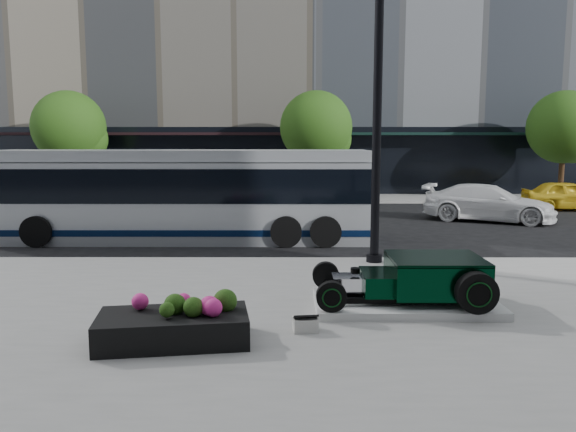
{
  "coord_description": "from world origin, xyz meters",
  "views": [
    {
      "loc": [
        -0.37,
        -16.75,
        3.24
      ],
      "look_at": [
        -0.42,
        -1.7,
        1.2
      ],
      "focal_mm": 35.0,
      "sensor_mm": 36.0,
      "label": 1
    }
  ],
  "objects_px": {
    "hot_rod": "(424,277)",
    "yellow_taxi": "(568,195)",
    "transit_bus": "(182,195)",
    "white_sedan": "(489,203)",
    "flower_planter": "(173,325)",
    "lamppost": "(377,128)"
  },
  "relations": [
    {
      "from": "hot_rod",
      "to": "white_sedan",
      "type": "xyz_separation_m",
      "value": [
        5.49,
        12.2,
        0.04
      ]
    },
    {
      "from": "transit_bus",
      "to": "white_sedan",
      "type": "bearing_deg",
      "value": 20.69
    },
    {
      "from": "hot_rod",
      "to": "flower_planter",
      "type": "xyz_separation_m",
      "value": [
        -4.31,
        -1.89,
        -0.3
      ]
    },
    {
      "from": "lamppost",
      "to": "transit_bus",
      "type": "relative_size",
      "value": 0.61
    },
    {
      "from": "transit_bus",
      "to": "yellow_taxi",
      "type": "bearing_deg",
      "value": 25.59
    },
    {
      "from": "white_sedan",
      "to": "yellow_taxi",
      "type": "height_order",
      "value": "white_sedan"
    },
    {
      "from": "lamppost",
      "to": "yellow_taxi",
      "type": "xyz_separation_m",
      "value": [
        10.76,
        11.75,
        -2.85
      ]
    },
    {
      "from": "yellow_taxi",
      "to": "lamppost",
      "type": "bearing_deg",
      "value": 144.12
    },
    {
      "from": "flower_planter",
      "to": "transit_bus",
      "type": "height_order",
      "value": "transit_bus"
    },
    {
      "from": "lamppost",
      "to": "flower_planter",
      "type": "relative_size",
      "value": 3.04
    },
    {
      "from": "yellow_taxi",
      "to": "flower_planter",
      "type": "bearing_deg",
      "value": 146.66
    },
    {
      "from": "white_sedan",
      "to": "yellow_taxi",
      "type": "xyz_separation_m",
      "value": [
        4.94,
        3.53,
        -0.05
      ]
    },
    {
      "from": "transit_bus",
      "to": "flower_planter",
      "type": "bearing_deg",
      "value": -80.14
    },
    {
      "from": "flower_planter",
      "to": "white_sedan",
      "type": "height_order",
      "value": "white_sedan"
    },
    {
      "from": "white_sedan",
      "to": "yellow_taxi",
      "type": "relative_size",
      "value": 1.25
    },
    {
      "from": "hot_rod",
      "to": "flower_planter",
      "type": "height_order",
      "value": "hot_rod"
    },
    {
      "from": "hot_rod",
      "to": "yellow_taxi",
      "type": "height_order",
      "value": "yellow_taxi"
    },
    {
      "from": "hot_rod",
      "to": "lamppost",
      "type": "xyz_separation_m",
      "value": [
        -0.33,
        3.98,
        2.85
      ]
    },
    {
      "from": "hot_rod",
      "to": "white_sedan",
      "type": "height_order",
      "value": "white_sedan"
    },
    {
      "from": "transit_bus",
      "to": "hot_rod",
      "type": "bearing_deg",
      "value": -52.58
    },
    {
      "from": "white_sedan",
      "to": "yellow_taxi",
      "type": "distance_m",
      "value": 6.07
    },
    {
      "from": "lamppost",
      "to": "hot_rod",
      "type": "bearing_deg",
      "value": -85.32
    }
  ]
}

